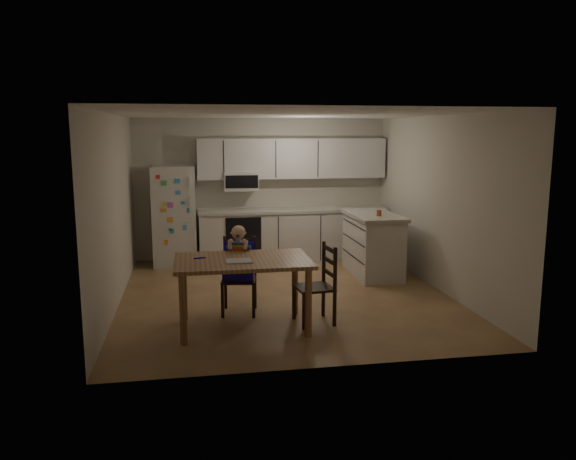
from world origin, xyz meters
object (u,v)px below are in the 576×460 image
at_px(kitchen_island, 373,244).
at_px(dining_table, 243,269).
at_px(red_cup, 379,213).
at_px(chair_booster, 239,260).
at_px(refrigerator, 174,216).
at_px(chair_side, 322,279).

distance_m(kitchen_island, dining_table, 3.12).
relative_size(red_cup, chair_booster, 0.08).
height_order(refrigerator, dining_table, refrigerator).
xyz_separation_m(refrigerator, kitchen_island, (3.12, -1.28, -0.35)).
bearing_deg(red_cup, chair_booster, -150.72).
height_order(refrigerator, chair_booster, refrigerator).
relative_size(refrigerator, red_cup, 17.93).
relative_size(refrigerator, chair_booster, 1.51).
xyz_separation_m(kitchen_island, dining_table, (-2.27, -2.13, 0.22)).
distance_m(dining_table, chair_booster, 0.62).
xyz_separation_m(red_cup, chair_side, (-1.33, -1.83, -0.50)).
bearing_deg(red_cup, chair_side, -126.06).
bearing_deg(refrigerator, kitchen_island, -22.32).
xyz_separation_m(red_cup, chair_booster, (-2.27, -1.27, -0.36)).
xyz_separation_m(refrigerator, dining_table, (0.85, -3.41, -0.13)).
relative_size(kitchen_island, chair_booster, 1.20).
bearing_deg(kitchen_island, chair_side, -122.68).
height_order(red_cup, chair_side, red_cup).
bearing_deg(dining_table, red_cup, 39.69).
height_order(refrigerator, red_cup, refrigerator).
xyz_separation_m(refrigerator, chair_side, (1.80, -3.34, -0.31)).
relative_size(kitchen_island, red_cup, 14.17).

